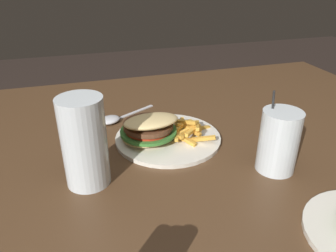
{
  "coord_description": "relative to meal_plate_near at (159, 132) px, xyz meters",
  "views": [
    {
      "loc": [
        0.21,
        0.54,
        1.14
      ],
      "look_at": [
        0.0,
        -0.17,
        0.77
      ],
      "focal_mm": 35.0,
      "sensor_mm": 36.0,
      "label": 1
    }
  ],
  "objects": [
    {
      "name": "spoon",
      "position": [
        0.1,
        -0.15,
        -0.02
      ],
      "size": [
        0.19,
        0.12,
        0.02
      ],
      "rotation": [
        0.0,
        0.0,
        0.51
      ],
      "color": "silver",
      "rests_on": "dining_table"
    },
    {
      "name": "meal_plate_near",
      "position": [
        0.0,
        0.0,
        0.0
      ],
      "size": [
        0.27,
        0.27,
        0.09
      ],
      "color": "silver",
      "rests_on": "dining_table"
    },
    {
      "name": "dining_table",
      "position": [
        -0.03,
        0.17,
        -0.12
      ],
      "size": [
        1.6,
        1.37,
        0.73
      ],
      "color": "#4C331E",
      "rests_on": "ground_plane"
    },
    {
      "name": "beer_glass",
      "position": [
        0.18,
        0.12,
        0.06
      ],
      "size": [
        0.09,
        0.09,
        0.19
      ],
      "color": "silver",
      "rests_on": "dining_table"
    },
    {
      "name": "juice_glass",
      "position": [
        -0.21,
        0.19,
        0.03
      ],
      "size": [
        0.08,
        0.08,
        0.18
      ],
      "color": "silver",
      "rests_on": "dining_table"
    }
  ]
}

